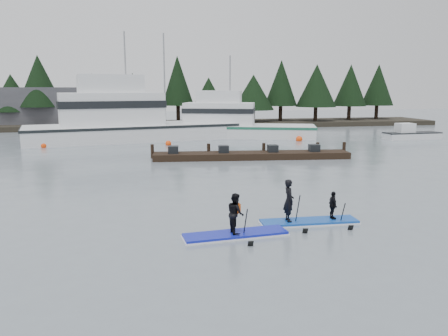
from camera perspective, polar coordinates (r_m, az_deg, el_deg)
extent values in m
plane|color=gray|center=(15.73, 4.11, -7.85)|extent=(160.00, 160.00, 0.00)
cube|color=#2D281E|center=(56.75, -6.81, 5.67)|extent=(70.00, 8.00, 0.60)
cube|color=#4C4C51|center=(59.35, -20.72, 7.41)|extent=(18.00, 6.00, 5.00)
cube|color=white|center=(43.08, -11.05, 3.84)|extent=(21.34, 9.81, 2.75)
cube|color=white|center=(42.44, -14.49, 7.49)|extent=(9.92, 5.93, 2.98)
cylinder|color=gray|center=(42.63, -12.70, 11.33)|extent=(0.14, 0.14, 8.55)
cube|color=white|center=(44.83, 1.76, 4.25)|extent=(16.16, 9.02, 2.22)
cube|color=white|center=(44.86, -0.61, 7.10)|extent=(7.64, 5.20, 2.22)
cylinder|color=gray|center=(44.65, 0.79, 10.08)|extent=(0.14, 0.14, 6.89)
cube|color=white|center=(46.65, 23.33, 3.91)|extent=(5.64, 1.94, 0.65)
cube|color=black|center=(30.87, 3.64, 1.65)|extent=(13.89, 3.16, 0.46)
sphere|color=#FF450C|center=(38.51, -7.28, 2.99)|extent=(0.51, 0.51, 0.51)
sphere|color=#FF450C|center=(41.76, 9.77, 3.50)|extent=(0.61, 0.61, 0.61)
sphere|color=#FF450C|center=(39.58, -22.48, 2.48)|extent=(0.56, 0.56, 0.56)
cube|color=#121DAB|center=(14.86, 1.51, -8.67)|extent=(3.58, 1.19, 0.13)
imported|color=black|center=(14.63, 1.52, -5.91)|extent=(0.57, 0.71, 1.36)
cube|color=#DD5312|center=(14.59, 1.52, -5.29)|extent=(0.32, 0.23, 0.32)
cylinder|color=black|center=(14.64, 2.72, -7.77)|extent=(0.08, 0.90, 1.53)
cube|color=#1145A7|center=(16.52, 11.05, -6.88)|extent=(3.61, 0.96, 0.13)
imported|color=black|center=(16.04, 8.46, -4.20)|extent=(0.39, 0.58, 1.56)
cylinder|color=black|center=(16.03, 9.51, -5.90)|extent=(0.20, 0.93, 1.60)
imported|color=black|center=(16.69, 14.04, -4.74)|extent=(0.27, 0.62, 1.04)
cylinder|color=black|center=(16.72, 15.05, -6.44)|extent=(0.18, 0.83, 1.42)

